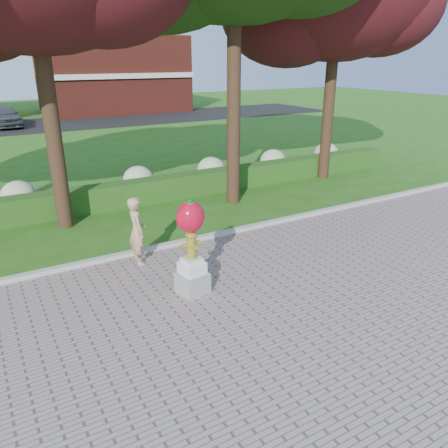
# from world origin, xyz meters

# --- Properties ---
(ground) EXTENTS (100.00, 100.00, 0.00)m
(ground) POSITION_xyz_m (0.00, 0.00, 0.00)
(ground) COLOR #2A5715
(ground) RESTS_ON ground
(walkway) EXTENTS (40.00, 14.00, 0.04)m
(walkway) POSITION_xyz_m (0.00, -4.00, 0.02)
(walkway) COLOR gray
(walkway) RESTS_ON ground
(curb) EXTENTS (40.00, 0.18, 0.15)m
(curb) POSITION_xyz_m (0.00, 3.00, 0.07)
(curb) COLOR #ADADA5
(curb) RESTS_ON ground
(lawn_hedge) EXTENTS (24.00, 0.70, 0.80)m
(lawn_hedge) POSITION_xyz_m (0.00, 7.00, 0.40)
(lawn_hedge) COLOR #174513
(lawn_hedge) RESTS_ON ground
(hydrangea_row) EXTENTS (20.10, 1.10, 0.99)m
(hydrangea_row) POSITION_xyz_m (0.57, 8.00, 0.55)
(hydrangea_row) COLOR #B3B68B
(hydrangea_row) RESTS_ON ground
(street) EXTENTS (50.00, 8.00, 0.02)m
(street) POSITION_xyz_m (0.00, 28.00, 0.01)
(street) COLOR black
(street) RESTS_ON ground
(building_right) EXTENTS (12.00, 8.00, 6.40)m
(building_right) POSITION_xyz_m (8.00, 34.00, 3.20)
(building_right) COLOR maroon
(building_right) RESTS_ON ground
(hydrant_sculpture) EXTENTS (0.66, 0.66, 2.09)m
(hydrant_sculpture) POSITION_xyz_m (-0.47, 0.56, 1.15)
(hydrant_sculpture) COLOR gray
(hydrant_sculpture) RESTS_ON walkway
(woman) EXTENTS (0.44, 0.63, 1.66)m
(woman) POSITION_xyz_m (-0.96, 2.51, 0.87)
(woman) COLOR tan
(woman) RESTS_ON walkway
(parked_car) EXTENTS (2.36, 4.75, 1.55)m
(parked_car) POSITION_xyz_m (-1.76, 28.25, 0.80)
(parked_car) COLOR #44454C
(parked_car) RESTS_ON street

